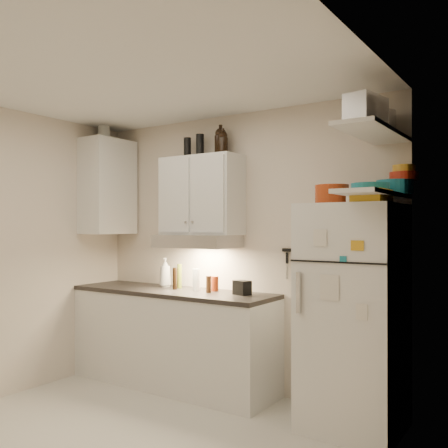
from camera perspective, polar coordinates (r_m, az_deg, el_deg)
The scene contains 35 objects.
floor at distance 3.89m, azimuth -11.46°, elevation -23.62°, with size 3.20×3.00×0.02m, color beige.
ceiling at distance 3.73m, azimuth -11.42°, elevation 16.56°, with size 3.20×3.00×0.02m, color white.
back_wall at distance 4.76m, azimuth 1.58°, elevation -3.04°, with size 3.20×0.02×2.60m, color beige.
right_wall at distance 2.69m, azimuth 13.64°, elevation -5.20°, with size 0.02×3.00×2.60m, color beige.
base_cabinet at distance 4.95m, azimuth -5.94°, elevation -13.00°, with size 2.10×0.60×0.88m, color white.
countertop at distance 4.87m, azimuth -5.94°, elevation -7.71°, with size 2.10×0.62×0.04m, color #272321.
upper_cabinet at distance 4.79m, azimuth -2.59°, elevation 3.26°, with size 0.80×0.33×0.75m, color white.
side_cabinet at distance 5.45m, azimuth -13.13°, elevation 4.16°, with size 0.33×0.55×1.00m, color white.
range_hood at distance 4.73m, azimuth -3.06°, elevation -1.97°, with size 0.76×0.46×0.12m, color silver.
fridge at distance 3.95m, azimuth 14.53°, elevation -10.18°, with size 0.70×0.68×1.70m, color white.
shelf_hi at distance 3.76m, azimuth 16.75°, elevation 9.99°, with size 0.30×0.95×0.03m, color white.
shelf_lo at distance 3.71m, azimuth 16.75°, elevation 3.28°, with size 0.30×0.95×0.03m, color white.
knife_strip at distance 4.40m, azimuth 9.14°, elevation -3.01°, with size 0.42×0.02×0.03m, color black.
dutch_oven at distance 3.92m, azimuth 12.23°, elevation 3.30°, with size 0.26×0.26×0.15m, color #9F3412.
book_stack at distance 3.65m, azimuth 16.50°, elevation 3.10°, with size 0.22×0.27×0.09m, color gold.
spice_jar at distance 3.78m, azimuth 14.20°, elevation 3.04°, with size 0.06×0.06×0.10m, color silver.
stock_pot at distance 4.10m, azimuth 17.12°, elevation 10.75°, with size 0.28×0.28×0.20m, color silver.
tin_a at distance 3.76m, azimuth 16.09°, elevation 11.96°, with size 0.23×0.20×0.23m, color #AAAAAD.
tin_b at distance 3.42m, azimuth 15.33°, elevation 12.72°, with size 0.17×0.17×0.17m, color #AAAAAD.
bowl_teal at distance 4.04m, azimuth 18.91°, elevation 3.99°, with size 0.27×0.27×0.11m, color teal.
bowl_orange at distance 4.11m, azimuth 19.88°, elevation 5.14°, with size 0.22×0.22×0.07m, color red.
bowl_yellow at distance 4.11m, azimuth 19.88°, elevation 5.97°, with size 0.17×0.17×0.05m, color gold.
plates at distance 3.77m, azimuth 16.36°, elevation 3.97°, with size 0.27×0.27×0.07m, color teal.
growler_a at distance 4.80m, azimuth -0.39°, elevation 9.40°, with size 0.12×0.12×0.27m, color black, non-canonical shape.
growler_b at distance 4.75m, azimuth -0.14°, elevation 9.26°, with size 0.10×0.10×0.23m, color black, non-canonical shape.
thermos_a at distance 4.92m, azimuth -2.76°, elevation 8.89°, with size 0.08×0.08×0.23m, color black.
thermos_b at distance 5.01m, azimuth -4.21°, elevation 8.62°, with size 0.07×0.07×0.21m, color black.
side_jar at distance 5.54m, azimuth -13.58°, elevation 10.18°, with size 0.13×0.13×0.17m, color silver.
soap_bottle at distance 5.07m, azimuth -6.74°, elevation -5.33°, with size 0.13×0.13×0.33m, color white.
pepper_mill at distance 4.62m, azimuth -1.78°, elevation -6.90°, with size 0.05×0.05×0.15m, color #58341A.
oil_bottle at distance 4.96m, azimuth -5.11°, elevation -5.95°, with size 0.05×0.05×0.24m, color #5F6C1B.
vinegar_bottle at distance 4.87m, azimuth -5.63°, elevation -6.22°, with size 0.04×0.04×0.21m, color black.
clear_bottle at distance 4.78m, azimuth -3.20°, elevation -6.37°, with size 0.07×0.07×0.21m, color silver.
red_jar at distance 4.72m, azimuth -1.05°, elevation -6.84°, with size 0.07×0.07×0.14m, color #9F3412.
caddy at distance 4.48m, azimuth 2.07°, elevation -7.28°, with size 0.15×0.11×0.13m, color black.
Camera 1 is at (2.53, -2.52, 1.53)m, focal length 40.00 mm.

